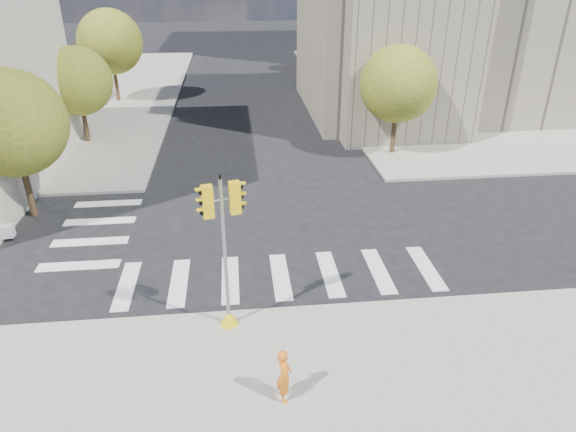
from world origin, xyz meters
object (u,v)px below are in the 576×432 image
(lamp_near, at_px, (388,61))
(photographer, at_px, (284,375))
(lamp_far, at_px, (342,31))
(traffic_signal, at_px, (226,266))

(lamp_near, relative_size, photographer, 5.24)
(photographer, bearing_deg, lamp_near, -20.74)
(lamp_far, bearing_deg, lamp_near, -90.00)
(lamp_near, distance_m, lamp_far, 14.00)
(lamp_far, bearing_deg, traffic_signal, -106.92)
(lamp_near, relative_size, traffic_signal, 1.64)
(lamp_far, relative_size, photographer, 5.24)
(lamp_far, distance_m, traffic_signal, 34.21)
(lamp_near, xyz_separation_m, lamp_far, (0.00, 14.00, 0.00))
(lamp_near, bearing_deg, photographer, -111.41)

